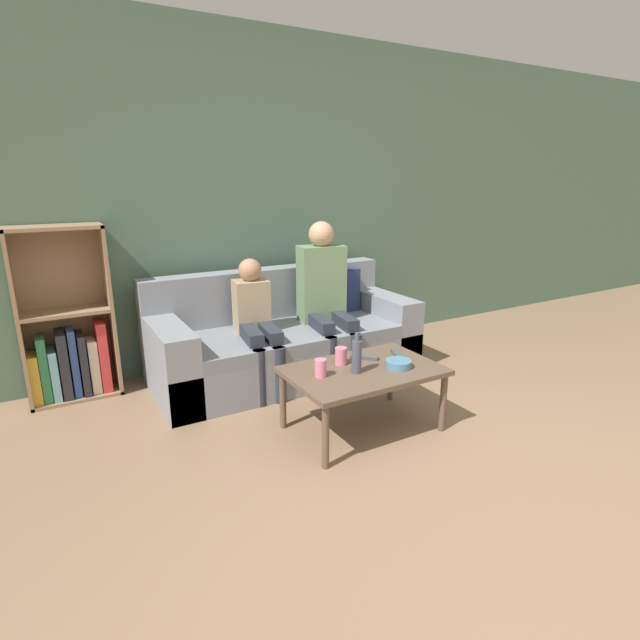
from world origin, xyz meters
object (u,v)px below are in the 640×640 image
at_px(couch, 285,341).
at_px(person_adult, 325,289).
at_px(bookshelf, 68,337).
at_px(coffee_table, 363,375).
at_px(cup_far, 341,356).
at_px(tv_remote_0, 364,357).
at_px(person_child, 256,318).
at_px(tv_remote_1, 398,355).
at_px(snack_bowl, 398,364).
at_px(bottle, 357,356).
at_px(cup_near, 321,368).

bearing_deg(couch, person_adult, -13.22).
bearing_deg(bookshelf, coffee_table, -43.63).
xyz_separation_m(cup_far, tv_remote_0, (0.18, 0.01, -0.04)).
xyz_separation_m(person_child, tv_remote_1, (0.60, -0.88, -0.11)).
height_order(couch, coffee_table, couch).
bearing_deg(person_child, tv_remote_0, -55.98).
relative_size(snack_bowl, bottle, 0.64).
distance_m(coffee_table, bottle, 0.16).
xyz_separation_m(couch, cup_near, (-0.27, -1.03, 0.18)).
bearing_deg(cup_near, bookshelf, 130.78).
distance_m(coffee_table, cup_near, 0.30).
distance_m(cup_far, tv_remote_0, 0.18).
relative_size(coffee_table, bottle, 3.71).
bearing_deg(tv_remote_1, coffee_table, -149.59).
distance_m(person_adult, tv_remote_1, 0.95).
bearing_deg(person_adult, couch, 175.92).
relative_size(cup_far, tv_remote_1, 0.61).
bearing_deg(snack_bowl, person_adult, 84.11).
height_order(bookshelf, person_child, bookshelf).
bearing_deg(tv_remote_1, tv_remote_0, -179.10).
height_order(coffee_table, bottle, bottle).
bearing_deg(bottle, snack_bowl, -12.21).
height_order(bookshelf, tv_remote_0, bookshelf).
bearing_deg(snack_bowl, bottle, 167.79).
height_order(person_adult, tv_remote_0, person_adult).
height_order(couch, bookshelf, bookshelf).
bearing_deg(couch, snack_bowl, -79.93).
bearing_deg(bookshelf, couch, -13.94).
bearing_deg(snack_bowl, tv_remote_0, 113.33).
xyz_separation_m(cup_near, tv_remote_1, (0.59, 0.04, -0.04)).
bearing_deg(coffee_table, tv_remote_0, 53.20).
distance_m(bookshelf, cup_near, 1.84).
relative_size(coffee_table, cup_far, 8.43).
distance_m(person_child, bottle, 0.99).
relative_size(person_adult, tv_remote_0, 7.60).
distance_m(person_child, tv_remote_0, 0.90).
bearing_deg(cup_near, snack_bowl, -12.94).
xyz_separation_m(bookshelf, tv_remote_1, (1.80, -1.35, -0.03)).
distance_m(couch, bottle, 1.11).
distance_m(cup_near, cup_far, 0.23).
relative_size(tv_remote_0, snack_bowl, 0.99).
relative_size(couch, person_adult, 1.71).
relative_size(couch, tv_remote_0, 12.98).
xyz_separation_m(person_child, tv_remote_0, (0.39, -0.80, -0.11)).
bearing_deg(cup_far, bookshelf, 137.47).
bearing_deg(tv_remote_0, coffee_table, -171.83).
relative_size(bookshelf, cup_far, 11.14).
height_order(person_child, tv_remote_1, person_child).
relative_size(tv_remote_0, tv_remote_1, 0.87).
bearing_deg(tv_remote_0, snack_bowl, -111.70).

